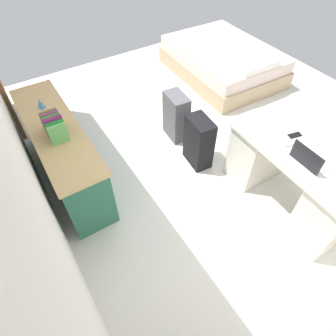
% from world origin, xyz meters
% --- Properties ---
extents(ground_plane, '(5.68, 5.68, 0.00)m').
position_xyz_m(ground_plane, '(0.00, 0.00, 0.00)').
color(ground_plane, silver).
extents(desk, '(1.46, 0.69, 0.76)m').
position_xyz_m(desk, '(-1.24, -0.15, 0.40)').
color(desk, silver).
rests_on(desk, ground_plane).
extents(credenza, '(1.80, 0.48, 0.77)m').
position_xyz_m(credenza, '(0.37, 1.73, 0.39)').
color(credenza, '#28664C').
rests_on(credenza, ground_plane).
extents(bed, '(1.95, 1.46, 0.58)m').
position_xyz_m(bed, '(1.22, -1.29, 0.24)').
color(bed, tan).
rests_on(bed, ground_plane).
extents(suitcase_black, '(0.38, 0.25, 0.65)m').
position_xyz_m(suitcase_black, '(-0.24, 0.30, 0.32)').
color(suitcase_black, black).
rests_on(suitcase_black, ground_plane).
extents(suitcase_spare_grey, '(0.38, 0.25, 0.63)m').
position_xyz_m(suitcase_spare_grey, '(0.32, 0.25, 0.32)').
color(suitcase_spare_grey, '#4C4C51').
rests_on(suitcase_spare_grey, ground_plane).
extents(laptop, '(0.32, 0.23, 0.21)m').
position_xyz_m(laptop, '(-1.36, -0.05, 0.81)').
color(laptop, silver).
rests_on(laptop, desk).
extents(computer_mouse, '(0.06, 0.10, 0.03)m').
position_xyz_m(computer_mouse, '(-1.10, -0.10, 0.77)').
color(computer_mouse, white).
rests_on(computer_mouse, desk).
extents(cell_phone_by_mouse, '(0.09, 0.15, 0.01)m').
position_xyz_m(cell_phone_by_mouse, '(-1.04, -0.25, 0.76)').
color(cell_phone_by_mouse, black).
rests_on(cell_phone_by_mouse, desk).
extents(book_row, '(0.31, 0.17, 0.24)m').
position_xyz_m(book_row, '(0.22, 1.73, 0.88)').
color(book_row, '#5FAE5A').
rests_on(book_row, credenza).
extents(figurine_small, '(0.08, 0.08, 0.11)m').
position_xyz_m(figurine_small, '(0.74, 1.73, 0.83)').
color(figurine_small, '#4C7FBF').
rests_on(figurine_small, credenza).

